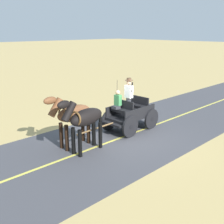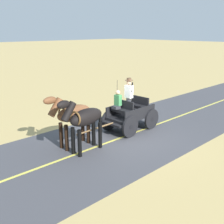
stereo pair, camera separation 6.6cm
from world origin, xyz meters
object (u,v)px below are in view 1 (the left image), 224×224
Objects in this scene: traffic_cone at (121,111)px; horse_drawn_carriage at (129,113)px; horse_near_side at (84,119)px; horse_off_side at (72,115)px.

horse_drawn_carriage is at bearing 143.17° from traffic_cone.
horse_near_side is 4.42× the size of traffic_cone.
horse_near_side is at bearing -177.97° from horse_off_side.
horse_drawn_carriage is at bearing -81.02° from horse_near_side.
traffic_cone is at bearing -36.83° from horse_drawn_carriage.
horse_near_side reaches higher than traffic_cone.
horse_drawn_carriage is 3.09m from horse_near_side.
horse_near_side is 1.00× the size of horse_off_side.
horse_near_side is 0.74m from horse_off_side.
horse_near_side is 5.11m from traffic_cone.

